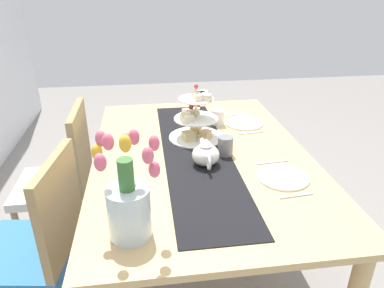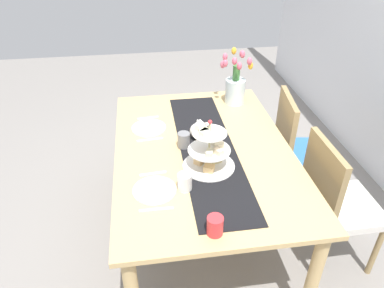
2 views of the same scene
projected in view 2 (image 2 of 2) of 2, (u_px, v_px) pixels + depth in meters
ground_plane at (201, 233)px, 2.65m from camera, size 8.00×8.00×0.00m
dining_table at (203, 161)px, 2.29m from camera, size 1.60×1.08×0.75m
chair_left at (298, 147)px, 2.70m from camera, size 0.48×0.48×0.91m
chair_right at (334, 200)px, 2.22m from camera, size 0.42×0.42×0.91m
table_runner at (207, 148)px, 2.24m from camera, size 1.39×0.33×0.00m
tiered_cake_stand at (209, 152)px, 2.03m from camera, size 0.30×0.30×0.30m
teapot at (200, 130)px, 2.31m from camera, size 0.24×0.13×0.14m
tulip_vase at (235, 86)px, 2.69m from camera, size 0.22×0.22×0.41m
dinner_plate_left at (149, 128)px, 2.44m from camera, size 0.23×0.23×0.01m
fork_left at (148, 118)px, 2.56m from camera, size 0.03×0.15×0.01m
knife_left at (150, 140)px, 2.32m from camera, size 0.03×0.17×0.01m
dinner_plate_right at (154, 190)px, 1.91m from camera, size 0.23×0.23×0.01m
fork_right at (153, 174)px, 2.03m from camera, size 0.03×0.15×0.01m
knife_right at (156, 209)px, 1.79m from camera, size 0.02×0.17×0.01m
mug_grey at (184, 140)px, 2.23m from camera, size 0.08×0.08×0.09m
mug_white_text at (185, 182)px, 1.90m from camera, size 0.08×0.08×0.09m
mug_orange at (215, 226)px, 1.64m from camera, size 0.08×0.08×0.09m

